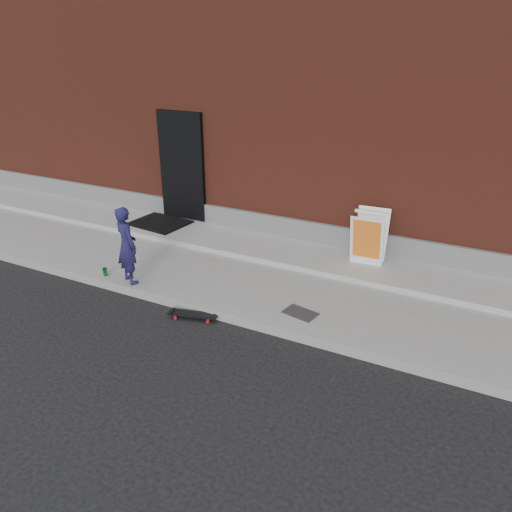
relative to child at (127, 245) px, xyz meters
The scene contains 10 objects.
ground 2.00m from the child, ahead, with size 80.00×80.00×0.00m, color black.
sidewalk 2.35m from the child, 35.48° to the left, with size 20.00×3.00×0.15m, color slate.
apron 2.92m from the child, 50.34° to the left, with size 20.00×1.20×0.10m, color #969590.
building 7.24m from the child, 74.98° to the left, with size 20.00×8.10×5.00m.
child is the anchor object (origin of this frame).
skateboard 1.65m from the child, 12.49° to the right, with size 0.76×0.38×0.08m.
pizza_sign 4.08m from the child, 34.64° to the left, with size 0.60×0.70×0.94m.
soda_can 0.79m from the child, behind, with size 0.08×0.08×0.14m, color #177331.
doormat 2.55m from the child, 115.63° to the left, with size 1.12×0.91×0.03m, color black.
utility_plate 3.01m from the child, ahead, with size 0.49×0.31×0.01m, color #4E4F53.
Camera 1 is at (3.40, -5.48, 3.94)m, focal length 35.00 mm.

